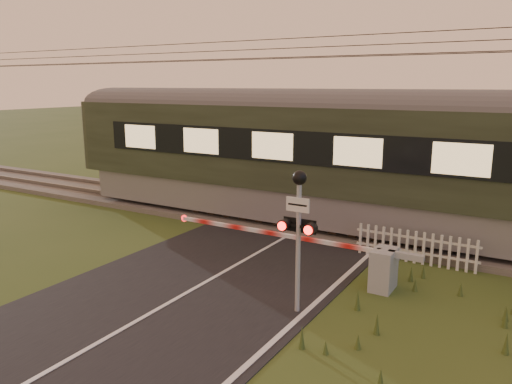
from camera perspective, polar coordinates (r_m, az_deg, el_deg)
The scene contains 7 objects.
ground at distance 11.74m, azimuth -7.73°, elevation -11.33°, with size 160.00×160.00×0.00m, color #364B1C.
road at distance 11.56m, azimuth -8.39°, elevation -11.68°, with size 6.00×140.00×0.03m.
track_bed at distance 16.99m, azimuth 5.96°, elevation -3.56°, with size 140.00×3.40×0.39m.
overhead_wires at distance 16.38m, azimuth 6.41°, elevation 15.86°, with size 120.00×0.62×0.62m.
boom_gate at distance 12.08m, azimuth 12.68°, elevation -8.01°, with size 6.80×0.75×1.00m.
crossing_signal at distance 10.08m, azimuth 4.90°, elevation -2.81°, with size 0.76×0.34×3.00m.
picket_fence at distance 13.94m, azimuth 17.74°, elevation -6.01°, with size 3.23×0.07×0.88m.
Camera 1 is at (6.76, -8.39, 4.68)m, focal length 35.00 mm.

